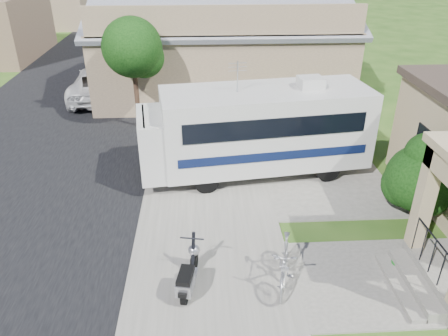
{
  "coord_description": "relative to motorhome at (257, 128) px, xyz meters",
  "views": [
    {
      "loc": [
        -1.12,
        -8.7,
        7.26
      ],
      "look_at": [
        -0.5,
        2.5,
        1.3
      ],
      "focal_mm": 35.0,
      "sensor_mm": 36.0,
      "label": 1
    }
  ],
  "objects": [
    {
      "name": "ground",
      "position": [
        -0.7,
        -4.57,
        -1.66
      ],
      "size": [
        120.0,
        120.0,
        0.0
      ],
      "primitive_type": "plane",
      "color": "#214412"
    },
    {
      "name": "street_slab",
      "position": [
        -8.2,
        5.43,
        -1.65
      ],
      "size": [
        9.0,
        80.0,
        0.02
      ],
      "primitive_type": "cube",
      "color": "black",
      "rests_on": "ground"
    },
    {
      "name": "sidewalk_slab",
      "position": [
        -1.7,
        5.43,
        -1.63
      ],
      "size": [
        4.0,
        80.0,
        0.06
      ],
      "primitive_type": "cube",
      "color": "#64625A",
      "rests_on": "ground"
    },
    {
      "name": "driveway_slab",
      "position": [
        0.8,
        -0.07,
        -1.63
      ],
      "size": [
        7.0,
        6.0,
        0.05
      ],
      "primitive_type": "cube",
      "color": "#64625A",
      "rests_on": "ground"
    },
    {
      "name": "walk_slab",
      "position": [
        2.3,
        -5.57,
        -1.63
      ],
      "size": [
        4.0,
        3.0,
        0.05
      ],
      "primitive_type": "cube",
      "color": "#64625A",
      "rests_on": "ground"
    },
    {
      "name": "warehouse",
      "position": [
        -0.7,
        9.4,
        0.33
      ],
      "size": [
        12.5,
        8.4,
        5.04
      ],
      "color": "#7A644C",
      "rests_on": "ground"
    },
    {
      "name": "distant_bldg_near",
      "position": [
        -15.7,
        29.43,
        -0.06
      ],
      "size": [
        8.0,
        7.0,
        3.2
      ],
      "primitive_type": "cube",
      "color": "#7A644C",
      "rests_on": "ground"
    },
    {
      "name": "street_tree_a",
      "position": [
        -4.4,
        4.48,
        1.59
      ],
      "size": [
        2.44,
        2.4,
        4.58
      ],
      "color": "black",
      "rests_on": "ground"
    },
    {
      "name": "street_tree_b",
      "position": [
        -4.4,
        14.48,
        1.73
      ],
      "size": [
        2.44,
        2.4,
        4.73
      ],
      "color": "black",
      "rests_on": "ground"
    },
    {
      "name": "motorhome",
      "position": [
        0.0,
        0.0,
        0.0
      ],
      "size": [
        7.78,
        3.33,
        3.86
      ],
      "rotation": [
        0.0,
        0.0,
        0.13
      ],
      "color": "#BBBBB7",
      "rests_on": "ground"
    },
    {
      "name": "shrub",
      "position": [
        4.34,
        -2.86,
        -0.32
      ],
      "size": [
        2.12,
        2.03,
        2.61
      ],
      "color": "black",
      "rests_on": "ground"
    },
    {
      "name": "scooter",
      "position": [
        -2.21,
        -5.62,
        -1.18
      ],
      "size": [
        0.66,
        1.61,
        1.06
      ],
      "rotation": [
        0.0,
        0.0,
        -0.18
      ],
      "color": "black",
      "rests_on": "ground"
    },
    {
      "name": "bicycle",
      "position": [
        -0.0,
        -5.53,
        -1.08
      ],
      "size": [
        1.01,
        2.0,
        1.16
      ],
      "primitive_type": "imported",
      "rotation": [
        0.0,
        0.0,
        -0.25
      ],
      "color": "#A1A1A8",
      "rests_on": "ground"
    },
    {
      "name": "pickup_truck",
      "position": [
        -6.84,
        8.43,
        -0.88
      ],
      "size": [
        2.83,
        5.7,
        1.55
      ],
      "primitive_type": "imported",
      "rotation": [
        0.0,
        0.0,
        3.19
      ],
      "color": "silver",
      "rests_on": "ground"
    },
    {
      "name": "van",
      "position": [
        -7.3,
        15.71,
        -0.69
      ],
      "size": [
        2.95,
        6.74,
        1.93
      ],
      "primitive_type": "imported",
      "rotation": [
        0.0,
        0.0,
        0.04
      ],
      "color": "silver",
      "rests_on": "ground"
    },
    {
      "name": "garden_hose",
      "position": [
        2.95,
        -5.14,
        -1.58
      ],
      "size": [
        0.36,
        0.36,
        0.16
      ],
      "primitive_type": "cylinder",
      "color": "#14671B",
      "rests_on": "ground"
    }
  ]
}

